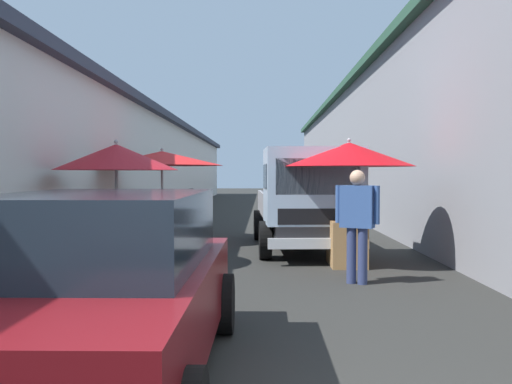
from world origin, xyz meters
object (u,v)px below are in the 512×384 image
(fruit_stall_far_left, at_px, (349,170))
(hatchback_car, at_px, (98,287))
(delivery_truck, at_px, (307,202))
(parked_scooter, at_px, (189,210))
(vendor_by_crates, at_px, (357,218))
(fruit_stall_far_right, at_px, (162,168))
(fruit_stall_near_left, at_px, (116,171))

(fruit_stall_far_left, relative_size, hatchback_car, 0.59)
(delivery_truck, relative_size, parked_scooter, 2.95)
(hatchback_car, bearing_deg, fruit_stall_far_left, -26.67)
(delivery_truck, xyz_separation_m, vendor_by_crates, (-2.98, -0.49, -0.08))
(vendor_by_crates, bearing_deg, hatchback_car, 145.45)
(fruit_stall_far_left, distance_m, vendor_by_crates, 1.82)
(delivery_truck, bearing_deg, fruit_stall_far_right, 60.29)
(fruit_stall_far_right, bearing_deg, fruit_stall_near_left, 177.22)
(hatchback_car, bearing_deg, fruit_stall_near_left, 13.63)
(delivery_truck, height_order, parked_scooter, delivery_truck)
(fruit_stall_near_left, height_order, hatchback_car, fruit_stall_near_left)
(fruit_stall_far_left, height_order, hatchback_car, fruit_stall_far_left)
(fruit_stall_far_left, relative_size, parked_scooter, 1.36)
(fruit_stall_far_right, distance_m, delivery_truck, 3.79)
(fruit_stall_far_right, bearing_deg, fruit_stall_far_left, -129.33)
(hatchback_car, relative_size, parked_scooter, 2.31)
(hatchback_car, xyz_separation_m, parked_scooter, (13.06, 1.08, -0.29))
(fruit_stall_far_right, bearing_deg, vendor_by_crates, -142.38)
(parked_scooter, bearing_deg, fruit_stall_far_right, 179.75)
(fruit_stall_near_left, distance_m, fruit_stall_far_right, 3.43)
(fruit_stall_far_left, relative_size, fruit_stall_far_right, 0.80)
(fruit_stall_far_right, xyz_separation_m, vendor_by_crates, (-4.83, -3.72, -0.77))
(vendor_by_crates, bearing_deg, fruit_stall_far_left, -4.47)
(fruit_stall_far_right, relative_size, delivery_truck, 0.57)
(vendor_by_crates, bearing_deg, delivery_truck, 9.27)
(fruit_stall_near_left, relative_size, hatchback_car, 0.56)
(vendor_by_crates, height_order, parked_scooter, vendor_by_crates)
(fruit_stall_far_right, relative_size, hatchback_car, 0.73)
(hatchback_car, xyz_separation_m, vendor_by_crates, (3.81, -2.62, 0.22))
(fruit_stall_far_left, distance_m, fruit_stall_far_right, 4.98)
(fruit_stall_far_right, relative_size, vendor_by_crates, 1.73)
(parked_scooter, bearing_deg, delivery_truck, -152.82)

